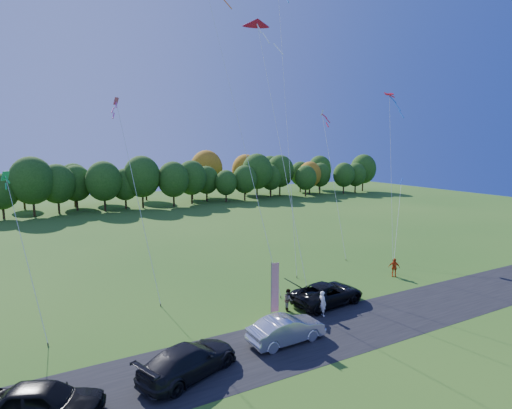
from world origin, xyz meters
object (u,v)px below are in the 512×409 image
black_suv (327,293)px  feather_flag (274,287)px  person_east (394,267)px  silver_sedan (287,329)px

black_suv → feather_flag: (-5.48, -1.34, 1.90)m
black_suv → person_east: bearing=-82.4°
black_suv → silver_sedan: bearing=115.5°
black_suv → feather_flag: 5.96m
person_east → feather_flag: 15.36m
person_east → feather_flag: size_ratio=0.39×
silver_sedan → black_suv: bearing=-61.7°
silver_sedan → feather_flag: bearing=-13.6°
black_suv → person_east: 9.60m
feather_flag → black_suv: bearing=13.8°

